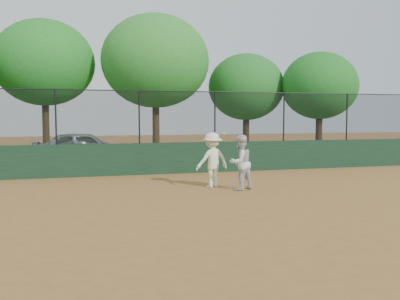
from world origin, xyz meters
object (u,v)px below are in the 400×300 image
object	(u,v)px
player_second	(240,162)
player_main	(212,160)
parked_car	(85,148)
tree_3	(246,87)
tree_4	(320,86)
tree_1	(44,63)
tree_2	(155,61)

from	to	relation	value
player_second	player_main	bearing A→B (deg)	-71.76
parked_car	tree_3	bearing A→B (deg)	-71.77
player_main	tree_4	distance (m)	11.89
parked_car	player_main	bearing A→B (deg)	-150.02
player_main	tree_1	world-z (taller)	tree_1
player_second	tree_1	world-z (taller)	tree_1
parked_car	tree_2	xyz separation A→B (m)	(3.58, 1.87, 4.22)
parked_car	tree_4	size ratio (longest dim) A/B	0.81
tree_2	tree_3	size ratio (longest dim) A/B	1.31
tree_1	tree_4	world-z (taller)	tree_1
player_second	tree_1	bearing A→B (deg)	-83.86
tree_2	tree_4	distance (m)	8.75
parked_car	tree_3	distance (m)	9.48
tree_1	tree_4	bearing A→B (deg)	-11.26
player_main	player_second	bearing A→B (deg)	-49.46
parked_car	player_second	size ratio (longest dim) A/B	2.73
tree_1	tree_4	xyz separation A→B (m)	(13.96, -2.78, -1.07)
tree_2	tree_3	xyz separation A→B (m)	(5.12, 0.40, -1.20)
player_second	tree_2	world-z (taller)	tree_2
player_main	tree_4	bearing A→B (deg)	42.80
tree_2	tree_1	bearing A→B (deg)	166.18
tree_1	tree_3	bearing A→B (deg)	-5.02
player_main	tree_3	xyz separation A→B (m)	(5.02, 9.68, 2.94)
player_second	tree_4	size ratio (longest dim) A/B	0.30
tree_2	tree_4	world-z (taller)	tree_2
parked_car	player_second	xyz separation A→B (m)	(4.33, -8.16, 0.06)
player_second	player_main	xyz separation A→B (m)	(-0.65, 0.76, 0.02)
player_second	player_main	distance (m)	1.00
player_main	parked_car	bearing A→B (deg)	116.41
player_second	tree_2	size ratio (longest dim) A/B	0.23
tree_1	tree_3	distance (m)	10.62
tree_1	tree_3	xyz separation A→B (m)	(10.53, -0.93, -1.09)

